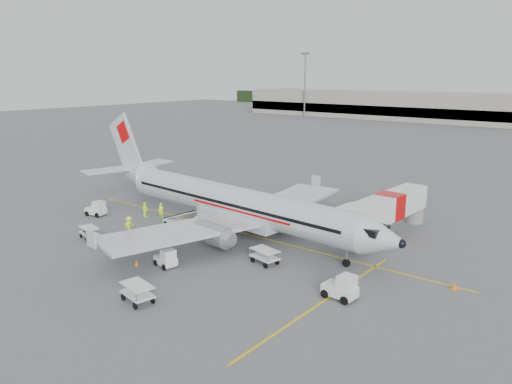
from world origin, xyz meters
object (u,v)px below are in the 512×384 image
aircraft (234,181)px  tug_fore (340,286)px  jet_bridge (389,215)px  belt_loader (180,216)px  tug_mid (166,257)px  tug_aft (96,208)px

aircraft → tug_fore: size_ratio=16.26×
jet_bridge → belt_loader: size_ratio=3.15×
aircraft → tug_mid: aircraft is taller
aircraft → tug_mid: bearing=-78.3°
tug_mid → jet_bridge: bearing=70.3°
jet_bridge → tug_mid: (-10.89, -18.59, -1.33)m
tug_fore → tug_mid: tug_fore is taller
jet_bridge → tug_mid: size_ratio=8.08×
aircraft → tug_aft: aircraft is taller
aircraft → tug_mid: (1.28, -10.08, -4.50)m
aircraft → tug_aft: (-16.07, -4.91, -4.42)m
aircraft → belt_loader: (-5.22, -2.39, -3.89)m
tug_fore → tug_aft: 31.41m
aircraft → tug_fore: bearing=-18.4°
belt_loader → tug_fore: size_ratio=2.16×
aircraft → jet_bridge: size_ratio=2.39×
tug_aft → jet_bridge: bearing=13.8°
aircraft → belt_loader: 6.94m
aircraft → tug_fore: aircraft is taller
belt_loader → tug_fore: bearing=-5.9°
belt_loader → tug_fore: 20.93m
tug_fore → tug_aft: (-31.37, 1.57, -0.07)m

